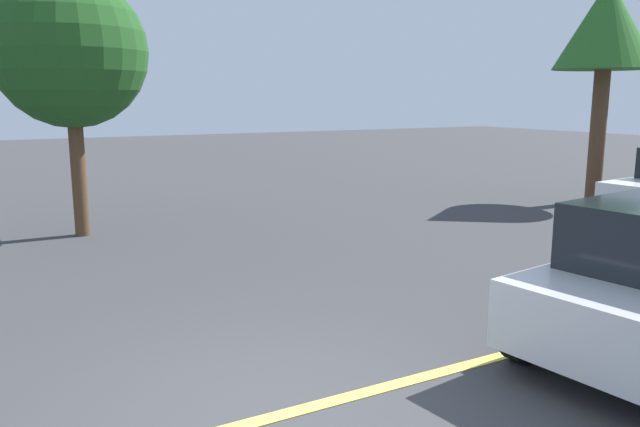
% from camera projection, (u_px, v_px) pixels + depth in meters
% --- Properties ---
extents(ground_plane, '(80.00, 80.00, 0.00)m').
position_uv_depth(ground_plane, '(271.00, 419.00, 5.25)').
color(ground_plane, '#38383A').
extents(lane_marking_centre, '(28.00, 0.16, 0.01)m').
position_uv_depth(lane_marking_centre, '(525.00, 350.00, 6.67)').
color(lane_marking_centre, '#E0D14C').
extents(tree_left_verge, '(2.47, 2.47, 5.57)m').
position_uv_depth(tree_left_verge, '(606.00, 28.00, 15.33)').
color(tree_left_verge, '#513823').
rests_on(tree_left_verge, ground_plane).
extents(tree_centre_verge, '(2.87, 2.87, 4.97)m').
position_uv_depth(tree_centre_verge, '(70.00, 52.00, 11.61)').
color(tree_centre_verge, '#513823').
rests_on(tree_centre_verge, ground_plane).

